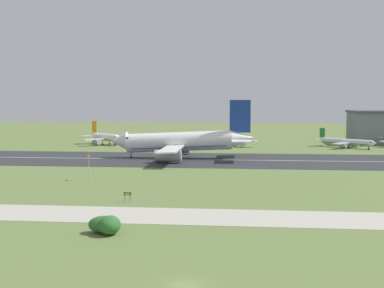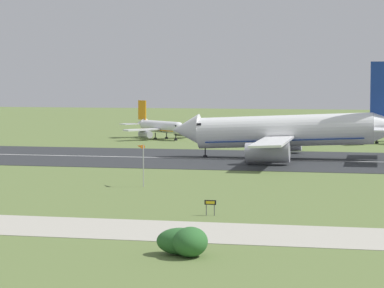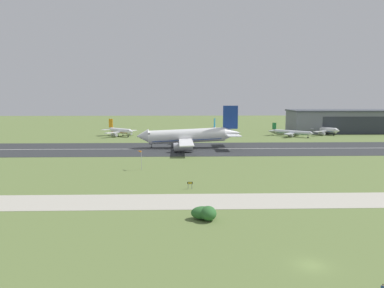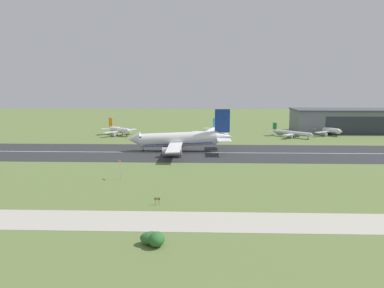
{
  "view_description": "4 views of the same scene",
  "coord_description": "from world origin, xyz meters",
  "px_view_note": "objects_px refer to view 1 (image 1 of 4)",
  "views": [
    {
      "loc": [
        6.33,
        -53.35,
        19.19
      ],
      "look_at": [
        -7.44,
        77.38,
        8.08
      ],
      "focal_mm": 50.0,
      "sensor_mm": 36.0,
      "label": 1
    },
    {
      "loc": [
        4.3,
        -59.23,
        16.3
      ],
      "look_at": [
        -25.91,
        78.65,
        5.58
      ],
      "focal_mm": 85.0,
      "sensor_mm": 36.0,
      "label": 2
    },
    {
      "loc": [
        -18.17,
        -49.15,
        23.76
      ],
      "look_at": [
        -14.19,
        89.19,
        5.44
      ],
      "focal_mm": 35.0,
      "sensor_mm": 36.0,
      "label": 3
    },
    {
      "loc": [
        -4.13,
        -47.3,
        30.97
      ],
      "look_at": [
        -8.63,
        87.92,
        8.21
      ],
      "focal_mm": 35.0,
      "sensor_mm": 36.0,
      "label": 4
    }
  ],
  "objects_px": {
    "windsock_pole": "(87,157)",
    "airplane_landing": "(180,142)",
    "runway_sign": "(127,195)",
    "airplane_parked_centre": "(231,139)",
    "airplane_parked_far_east": "(346,142)",
    "shrub_clump": "(107,225)",
    "airplane_parked_west": "(106,137)"
  },
  "relations": [
    {
      "from": "windsock_pole",
      "to": "airplane_landing",
      "type": "bearing_deg",
      "value": 71.13
    },
    {
      "from": "runway_sign",
      "to": "windsock_pole",
      "type": "bearing_deg",
      "value": 121.26
    },
    {
      "from": "airplane_parked_centre",
      "to": "airplane_parked_far_east",
      "type": "relative_size",
      "value": 0.94
    },
    {
      "from": "airplane_landing",
      "to": "airplane_parked_centre",
      "type": "xyz_separation_m",
      "value": [
        14.76,
        45.48,
        -2.27
      ]
    },
    {
      "from": "airplane_parked_far_east",
      "to": "shrub_clump",
      "type": "bearing_deg",
      "value": -112.5
    },
    {
      "from": "airplane_parked_far_east",
      "to": "windsock_pole",
      "type": "height_order",
      "value": "airplane_parked_far_east"
    },
    {
      "from": "airplane_parked_west",
      "to": "windsock_pole",
      "type": "height_order",
      "value": "airplane_parked_west"
    },
    {
      "from": "airplane_parked_far_east",
      "to": "runway_sign",
      "type": "xyz_separation_m",
      "value": [
        -60.84,
        -117.43,
        -1.06
      ]
    },
    {
      "from": "airplane_parked_west",
      "to": "runway_sign",
      "type": "relative_size",
      "value": 11.56
    },
    {
      "from": "airplane_parked_centre",
      "to": "windsock_pole",
      "type": "relative_size",
      "value": 3.48
    },
    {
      "from": "airplane_parked_west",
      "to": "runway_sign",
      "type": "height_order",
      "value": "airplane_parked_west"
    },
    {
      "from": "airplane_landing",
      "to": "shrub_clump",
      "type": "distance_m",
      "value": 97.0
    },
    {
      "from": "windsock_pole",
      "to": "runway_sign",
      "type": "relative_size",
      "value": 3.41
    },
    {
      "from": "airplane_parked_far_east",
      "to": "shrub_clump",
      "type": "distance_m",
      "value": 152.71
    },
    {
      "from": "airplane_parked_centre",
      "to": "airplane_parked_far_east",
      "type": "xyz_separation_m",
      "value": [
        45.38,
        -1.3,
        -0.6
      ]
    },
    {
      "from": "airplane_parked_west",
      "to": "shrub_clump",
      "type": "relative_size",
      "value": 4.3
    },
    {
      "from": "shrub_clump",
      "to": "windsock_pole",
      "type": "height_order",
      "value": "windsock_pole"
    },
    {
      "from": "runway_sign",
      "to": "airplane_landing",
      "type": "bearing_deg",
      "value": 89.46
    },
    {
      "from": "airplane_landing",
      "to": "airplane_parked_west",
      "type": "distance_m",
      "value": 61.37
    },
    {
      "from": "airplane_parked_far_east",
      "to": "shrub_clump",
      "type": "relative_size",
      "value": 4.68
    },
    {
      "from": "airplane_landing",
      "to": "runway_sign",
      "type": "relative_size",
      "value": 29.63
    },
    {
      "from": "airplane_parked_far_east",
      "to": "shrub_clump",
      "type": "height_order",
      "value": "airplane_parked_far_east"
    },
    {
      "from": "airplane_parked_far_east",
      "to": "airplane_parked_centre",
      "type": "bearing_deg",
      "value": 178.36
    },
    {
      "from": "airplane_parked_west",
      "to": "shrub_clump",
      "type": "xyz_separation_m",
      "value": [
        39.43,
        -145.26,
        -1.77
      ]
    },
    {
      "from": "runway_sign",
      "to": "airplane_parked_centre",
      "type": "bearing_deg",
      "value": 82.58
    },
    {
      "from": "airplane_parked_west",
      "to": "airplane_parked_far_east",
      "type": "distance_m",
      "value": 97.97
    },
    {
      "from": "airplane_landing",
      "to": "airplane_parked_far_east",
      "type": "bearing_deg",
      "value": 36.29
    },
    {
      "from": "airplane_landing",
      "to": "airplane_parked_west",
      "type": "height_order",
      "value": "airplane_landing"
    },
    {
      "from": "shrub_clump",
      "to": "runway_sign",
      "type": "distance_m",
      "value": 23.77
    },
    {
      "from": "airplane_landing",
      "to": "windsock_pole",
      "type": "distance_m",
      "value": 50.3
    },
    {
      "from": "airplane_parked_west",
      "to": "shrub_clump",
      "type": "height_order",
      "value": "airplane_parked_west"
    },
    {
      "from": "windsock_pole",
      "to": "runway_sign",
      "type": "xyz_separation_m",
      "value": [
        15.57,
        -25.65,
        -4.19
      ]
    }
  ]
}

